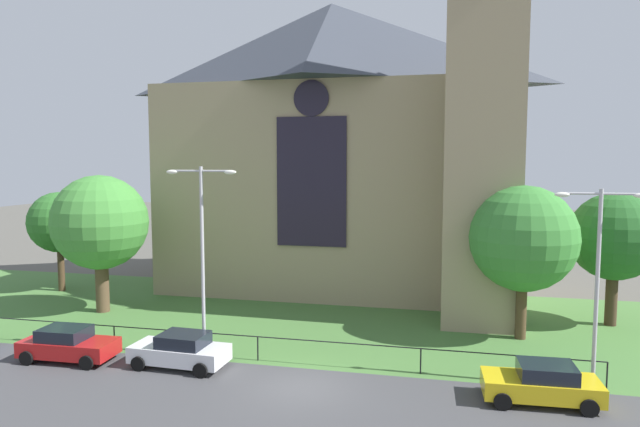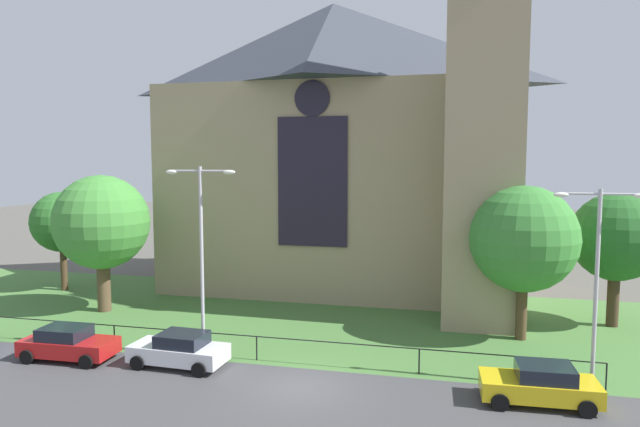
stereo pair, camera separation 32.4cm
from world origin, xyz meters
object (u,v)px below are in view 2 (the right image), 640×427
tree_left_near (102,223)px  streetlamp_near (201,238)px  parked_car_red (68,343)px  parked_car_yellow (540,384)px  tree_right_far (616,237)px  church_building (342,143)px  streetlamp_far (597,263)px  tree_left_far (62,222)px  tree_right_near (524,239)px  parked_car_white (179,350)px

tree_left_near → streetlamp_near: streetlamp_near is taller
parked_car_red → parked_car_yellow: bearing=-1.9°
tree_right_far → tree_left_near: bearing=-172.7°
church_building → streetlamp_far: size_ratio=3.27×
tree_left_near → parked_car_yellow: (23.60, -7.75, -4.60)m
streetlamp_near → parked_car_yellow: bearing=-7.2°
tree_left_far → streetlamp_near: streetlamp_near is taller
parked_car_red → parked_car_yellow: size_ratio=1.00×
tree_right_near → streetlamp_near: streetlamp_near is taller
tree_left_far → parked_car_red: size_ratio=1.62×
parked_car_red → tree_right_near: bearing=19.3°
tree_right_far → tree_left_far: bearing=179.2°
streetlamp_far → parked_car_yellow: streetlamp_far is taller
church_building → tree_left_far: 20.20m
tree_left_near → parked_car_white: 12.33m
streetlamp_near → streetlamp_far: streetlamp_near is taller
church_building → parked_car_yellow: 22.87m
tree_right_far → parked_car_red: size_ratio=1.72×
tree_right_near → tree_right_far: size_ratio=1.07×
tree_right_far → tree_left_near: (-28.88, -3.70, 0.46)m
tree_right_far → tree_right_near: bearing=-145.1°
tree_left_near → streetlamp_near: 10.98m
parked_car_yellow → tree_left_near: bearing=-20.6°
streetlamp_far → parked_car_white: 17.61m
tree_left_near → parked_car_yellow: bearing=-18.2°
tree_left_far → streetlamp_near: 18.32m
tree_right_far → church_building: bearing=159.3°
parked_car_red → parked_car_white: same height
tree_left_near → streetlamp_far: tree_left_near is taller
streetlamp_far → parked_car_yellow: 5.18m
tree_right_far → parked_car_yellow: 13.27m
church_building → parked_car_white: size_ratio=6.08×
tree_left_near → parked_car_red: size_ratio=1.92×
parked_car_red → tree_right_far: bearing=22.4°
tree_right_near → tree_left_far: 30.06m
streetlamp_near → tree_left_near: bearing=147.3°
church_building → tree_right_far: size_ratio=3.56×
tree_left_near → streetlamp_near: (9.23, -5.94, 0.18)m
tree_right_near → streetlamp_far: (2.00, -6.07, -0.04)m
parked_car_red → tree_left_near: bearing=112.1°
streetlamp_near → tree_left_far: bearing=146.4°
tree_right_far → parked_car_yellow: bearing=-114.8°
tree_left_far → parked_car_white: bearing=-38.0°
tree_right_near → parked_car_yellow: bearing=-91.2°
church_building → tree_right_near: bearing=-41.0°
tree_left_far → streetlamp_far: (31.79, -10.12, 0.31)m
church_building → parked_car_white: 20.05m
tree_right_near → parked_car_white: size_ratio=1.82×
parked_car_white → tree_left_far: bearing=-35.5°
parked_car_red → church_building: bearing=60.7°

